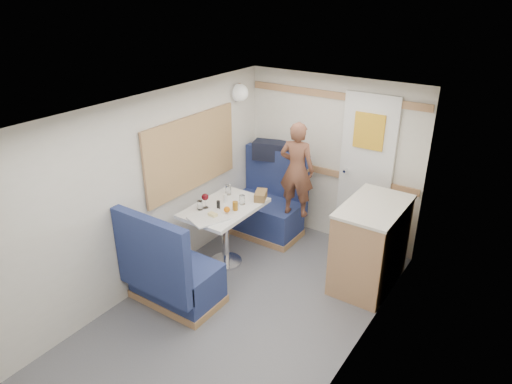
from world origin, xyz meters
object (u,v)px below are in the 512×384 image
Objects in this scene: beer_glass at (235,206)px; pepper_grinder at (218,205)px; tray at (209,218)px; galley_counter at (370,244)px; orange_fruit at (227,210)px; duffel_bag at (272,150)px; bench_far at (267,211)px; bread_loaf at (261,195)px; person at (297,170)px; dinette_table at (225,219)px; bench_near at (172,277)px; dome_light at (240,93)px; tumbler_right at (242,200)px; cheese_block at (213,215)px; salt_grinder at (225,198)px; wine_glass at (205,198)px; tumbler_left at (200,205)px; tumbler_mid at (228,190)px.

pepper_grinder reaches higher than beer_glass.
galley_counter is at bearing 31.40° from tray.
duffel_bag is at bearing 100.13° from orange_fruit.
bench_far is 0.71m from bread_loaf.
dinette_table is at bearing 47.41° from person.
orange_fruit is at bearing -13.47° from pepper_grinder.
tray is at bearing -114.15° from orange_fruit.
beer_glass is (0.24, -1.12, -0.25)m from duffel_bag.
bench_near is at bearing -90.00° from bench_far.
orange_fruit is at bearing -61.88° from dome_light.
orange_fruit is 0.28m from tumbler_right.
duffel_bag is 5.02× the size of cheese_block.
tumbler_right is 1.07× the size of salt_grinder.
wine_glass is (-0.28, -0.02, 0.07)m from orange_fruit.
galley_counter is at bearing 30.16° from cheese_block.
galley_counter is at bearing -37.32° from duffel_bag.
beer_glass is (0.32, 0.20, -0.00)m from tumbler_left.
galley_counter is 8.31× the size of tumbler_mid.
pepper_grinder is (-0.05, 0.23, 0.04)m from tray.
salt_grinder is at bearing 107.78° from cheese_block.
tray is at bearing -71.70° from tumbler_mid.
tumbler_right is (0.13, 0.16, 0.21)m from dinette_table.
person reaches higher than bench_far.
tray is at bearing 57.81° from person.
tumbler_right is (0.13, -0.71, 0.47)m from bench_far.
tray is at bearing -76.11° from salt_grinder.
orange_fruit is (0.09, 0.19, 0.04)m from tray.
galley_counter reaches higher than tumbler_right.
tray is 3.80× the size of salt_grinder.
dinette_table is 0.33m from cheese_block.
tumbler_mid reaches higher than tumbler_right.
bench_near reaches higher than pepper_grinder.
dome_light reaches higher than person.
dome_light reaches higher than tumbler_left.
tumbler_left is at bearing 104.47° from bench_near.
pepper_grinder is at bearing -103.30° from duffel_bag.
dome_light reaches higher than bench_far.
bread_loaf is at bearing 65.82° from tumbler_right.
cheese_block is 0.93× the size of tumbler_left.
duffel_bag is 0.88m from tumbler_mid.
bench_near reaches higher than tumbler_right.
dome_light is 1.16m from tumbler_mid.
duffel_bag is at bearing 94.68° from dinette_table.
tumbler_right is (0.30, 0.36, 0.00)m from tumbler_left.
wine_glass is (-0.15, -1.00, 0.54)m from bench_far.
tray is 0.24m from pepper_grinder.
cheese_block is 0.93× the size of pepper_grinder.
cheese_block is 0.99× the size of beer_glass.
salt_grinder reaches higher than tray.
beer_glass is at bearing -157.41° from galley_counter.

